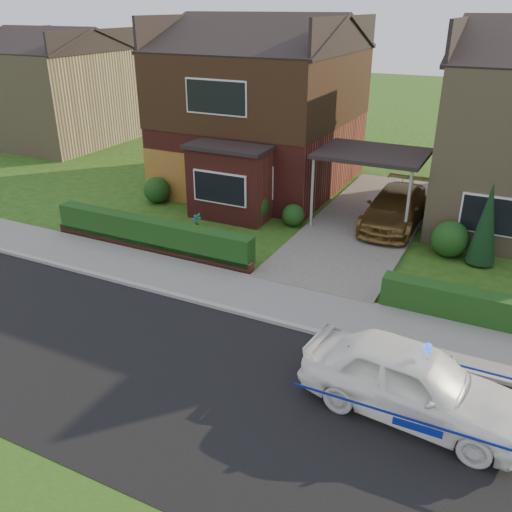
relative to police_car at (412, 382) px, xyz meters
The scene contains 21 objects.
ground 3.92m from the police_car, 161.84° to the right, with size 120.00×120.00×0.00m, color #234713.
road 3.92m from the police_car, 161.84° to the right, with size 60.00×6.00×0.02m, color black.
kerb 4.16m from the police_car, 153.18° to the left, with size 60.00×0.16×0.12m, color #9E9993.
sidewalk 4.72m from the police_car, 141.60° to the left, with size 60.00×2.00×0.10m, color slate.
driveway 10.48m from the police_car, 110.47° to the left, with size 3.80×12.00×0.12m, color #666059.
house_left 16.12m from the police_car, 126.62° to the left, with size 7.50×9.53×7.25m.
carport_link 10.59m from the police_car, 110.56° to the left, with size 3.80×3.00×2.77m.
garage_door 14.79m from the police_car, 143.66° to the left, with size 2.20×0.10×2.10m, color #965B20.
dwarf_wall 10.33m from the police_car, 156.56° to the left, with size 7.70×0.25×0.36m, color maroon.
hedge_left 10.40m from the police_car, 155.80° to the left, with size 7.50×0.55×0.90m, color #123A15.
shrub_left_far 14.72m from the police_car, 145.68° to the left, with size 1.08×1.08×1.08m, color #123A15.
shrub_left_mid 11.15m from the police_car, 133.40° to the left, with size 1.32×1.32×1.32m, color #123A15.
shrub_left_near 10.36m from the police_car, 125.80° to the left, with size 0.84×0.84×0.84m, color #123A15.
shrub_right_near 8.21m from the police_car, 93.20° to the left, with size 1.20×1.20×1.20m, color #123A15.
conifer_a 8.04m from the police_car, 86.13° to the left, with size 0.90×0.90×2.60m, color black.
neighbour_left 27.97m from the police_car, 147.97° to the left, with size 6.50×7.00×5.20m, color #947E5A.
police_car is the anchor object (origin of this frame).
driveway_car 10.21m from the police_car, 105.10° to the left, with size 1.87×4.59×1.33m, color brown.
potted_plant_a 10.71m from the police_car, 145.43° to the left, with size 0.41×0.28×0.78m, color gray.
potted_plant_b 11.14m from the police_car, 135.52° to the left, with size 0.30×0.37×0.68m, color gray.
potted_plant_c 11.94m from the police_car, 156.28° to the left, with size 0.38×0.38×0.67m, color gray.
Camera 1 is at (4.74, -7.93, 7.53)m, focal length 38.00 mm.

